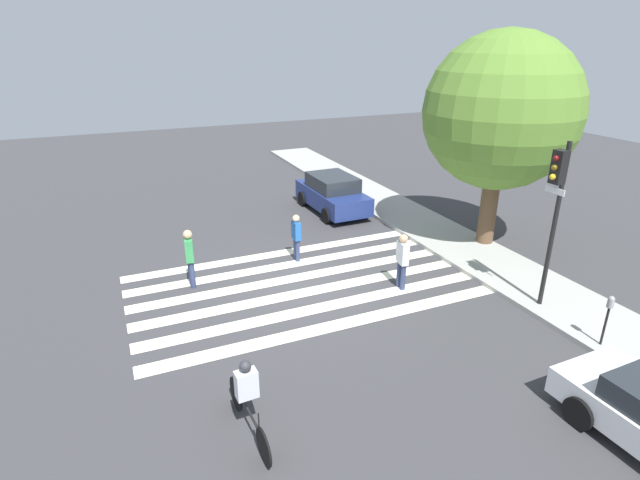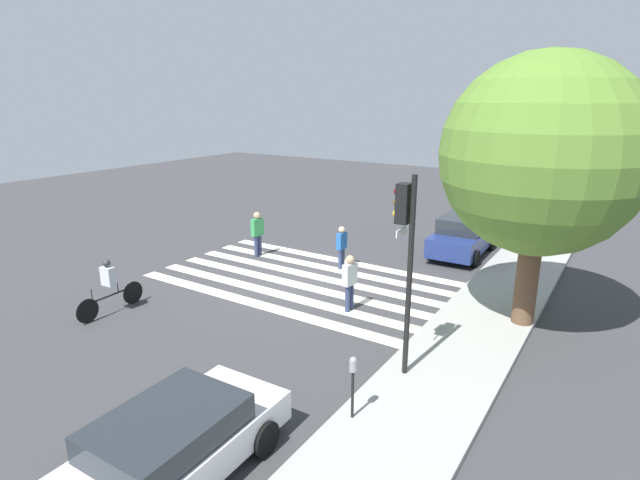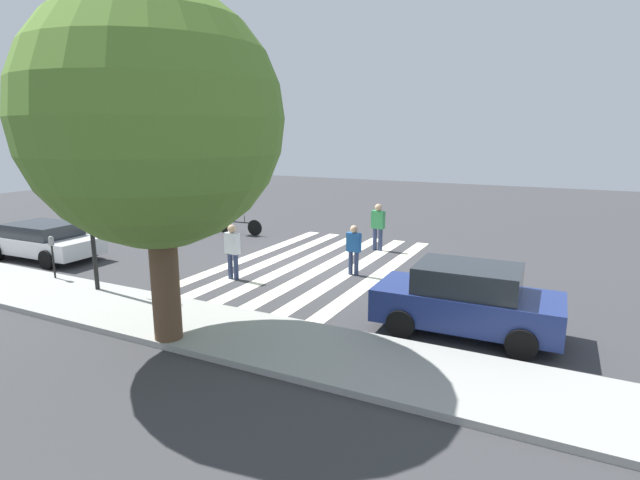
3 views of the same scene
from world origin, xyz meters
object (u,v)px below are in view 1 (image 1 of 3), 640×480
pedestrian_adult_yellow_jacket (402,258)px  cyclist_far_lane (247,396)px  parking_meter (609,310)px  traffic_light (556,196)px  pedestrian_child_with_backpack (190,255)px  street_tree (501,112)px  pedestrian_adult_tall_backpack (296,235)px  car_parked_silver_sedan (332,194)px

pedestrian_adult_yellow_jacket → cyclist_far_lane: 6.99m
parking_meter → pedestrian_adult_yellow_jacket: (-4.62, -2.69, -0.10)m
traffic_light → pedestrian_child_with_backpack: 10.12m
traffic_light → pedestrian_adult_yellow_jacket: 4.38m
pedestrian_child_with_backpack → cyclist_far_lane: size_ratio=0.79×
street_tree → traffic_light: bearing=-23.1°
traffic_light → parking_meter: 2.99m
pedestrian_child_with_backpack → pedestrian_adult_yellow_jacket: size_ratio=1.05×
pedestrian_adult_tall_backpack → traffic_light: bearing=42.6°
pedestrian_adult_yellow_jacket → cyclist_far_lane: bearing=-47.4°
traffic_light → pedestrian_child_with_backpack: bearing=-121.5°
parking_meter → cyclist_far_lane: size_ratio=0.63×
traffic_light → street_tree: size_ratio=0.64×
parking_meter → pedestrian_child_with_backpack: pedestrian_child_with_backpack is taller
street_tree → pedestrian_adult_tall_backpack: bearing=-102.5°
traffic_light → pedestrian_adult_yellow_jacket: size_ratio=2.69×
parking_meter → car_parked_silver_sedan: (-11.83, -1.59, -0.27)m
parking_meter → pedestrian_child_with_backpack: 11.05m
traffic_light → street_tree: (-4.20, 1.79, 1.45)m
parking_meter → pedestrian_adult_yellow_jacket: size_ratio=0.84×
parking_meter → street_tree: size_ratio=0.20×
car_parked_silver_sedan → pedestrian_child_with_backpack: bearing=-57.0°
pedestrian_adult_yellow_jacket → pedestrian_child_with_backpack: bearing=-106.4°
cyclist_far_lane → street_tree: bearing=115.3°
traffic_light → street_tree: street_tree is taller
parking_meter → car_parked_silver_sedan: 11.94m
street_tree → car_parked_silver_sedan: bearing=-148.3°
street_tree → pedestrian_adult_tall_backpack: size_ratio=4.52×
parking_meter → pedestrian_adult_tall_backpack: size_ratio=0.90×
traffic_light → street_tree: bearing=156.9°
street_tree → pedestrian_adult_yellow_jacket: 6.09m
traffic_light → car_parked_silver_sedan: bearing=-170.4°
traffic_light → cyclist_far_lane: 8.96m
parking_meter → traffic_light: bearing=178.3°
pedestrian_adult_tall_backpack → car_parked_silver_sedan: pedestrian_adult_tall_backpack is taller
pedestrian_child_with_backpack → car_parked_silver_sedan: size_ratio=0.44×
parking_meter → pedestrian_adult_yellow_jacket: bearing=-149.8°
street_tree → cyclist_far_lane: size_ratio=3.20×
car_parked_silver_sedan → street_tree: bearing=30.6°
street_tree → pedestrian_child_with_backpack: 10.88m
pedestrian_adult_tall_backpack → car_parked_silver_sedan: 5.20m
pedestrian_adult_tall_backpack → pedestrian_child_with_backpack: bearing=-79.9°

